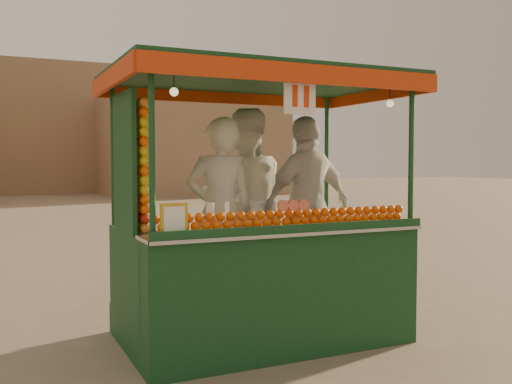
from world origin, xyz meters
name	(u,v)px	position (x,y,z in m)	size (l,w,h in m)	color
ground	(290,330)	(0.00, 0.00, 0.00)	(90.00, 90.00, 0.00)	#715E51
building_right	(191,147)	(7.00, 24.00, 2.50)	(9.00, 6.00, 5.00)	#8C684F
building_center	(2,129)	(-2.00, 30.00, 3.50)	(14.00, 7.00, 7.00)	#8C684F
juice_cart	(257,255)	(-0.45, -0.19, 0.82)	(2.77, 1.79, 2.51)	#0F3817
vendor_left	(220,212)	(-0.68, 0.15, 1.20)	(0.72, 0.53, 1.82)	silver
vendor_middle	(244,202)	(-0.27, 0.52, 1.27)	(1.07, 0.90, 1.95)	white
vendor_right	(308,205)	(0.32, 0.22, 1.23)	(1.16, 0.65, 1.87)	silver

